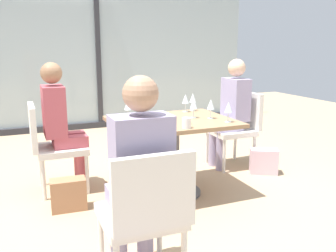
{
  "coord_description": "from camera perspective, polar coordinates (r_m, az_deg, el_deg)",
  "views": [
    {
      "loc": [
        -1.33,
        -3.1,
        1.42
      ],
      "look_at": [
        0.0,
        0.1,
        0.65
      ],
      "focal_mm": 39.34,
      "sensor_mm": 36.0,
      "label": 1
    }
  ],
  "objects": [
    {
      "name": "ground_plane",
      "position": [
        3.66,
        0.61,
        -10.31
      ],
      "size": [
        12.0,
        12.0,
        0.0
      ],
      "primitive_type": "plane",
      "color": "tan"
    },
    {
      "name": "window_wall_backdrop",
      "position": [
        6.44,
        -10.79,
        10.46
      ],
      "size": [
        5.5,
        0.1,
        2.7
      ],
      "color": "#A5B7BC",
      "rests_on": "ground_plane"
    },
    {
      "name": "dining_table_main",
      "position": [
        3.49,
        0.63,
        -2.22
      ],
      "size": [
        1.12,
        0.89,
        0.73
      ],
      "color": "#997551",
      "rests_on": "ground_plane"
    },
    {
      "name": "chair_far_left",
      "position": [
        3.72,
        -17.71,
        -2.43
      ],
      "size": [
        0.5,
        0.46,
        0.87
      ],
      "color": "silver",
      "rests_on": "ground_plane"
    },
    {
      "name": "chair_front_left",
      "position": [
        2.15,
        -3.56,
        -12.96
      ],
      "size": [
        0.46,
        0.5,
        0.87
      ],
      "color": "silver",
      "rests_on": "ground_plane"
    },
    {
      "name": "chair_far_right",
      "position": [
        4.41,
        10.8,
        0.24
      ],
      "size": [
        0.5,
        0.46,
        0.87
      ],
      "color": "silver",
      "rests_on": "ground_plane"
    },
    {
      "name": "person_far_left",
      "position": [
        3.69,
        -16.24,
        0.77
      ],
      "size": [
        0.39,
        0.34,
        1.26
      ],
      "color": "#B24C56",
      "rests_on": "ground_plane"
    },
    {
      "name": "person_front_left",
      "position": [
        2.17,
        -4.58,
        -6.93
      ],
      "size": [
        0.34,
        0.39,
        1.26
      ],
      "color": "#9E93B7",
      "rests_on": "ground_plane"
    },
    {
      "name": "person_far_right",
      "position": [
        4.32,
        9.69,
        2.76
      ],
      "size": [
        0.39,
        0.34,
        1.26
      ],
      "color": "#9E93B7",
      "rests_on": "ground_plane"
    },
    {
      "name": "wine_glass_0",
      "position": [
        3.36,
        9.35,
        2.81
      ],
      "size": [
        0.07,
        0.07,
        0.18
      ],
      "color": "silver",
      "rests_on": "dining_table_main"
    },
    {
      "name": "wine_glass_1",
      "position": [
        3.83,
        2.72,
        4.15
      ],
      "size": [
        0.07,
        0.07,
        0.18
      ],
      "color": "silver",
      "rests_on": "dining_table_main"
    },
    {
      "name": "wine_glass_2",
      "position": [
        3.5,
        6.64,
        3.28
      ],
      "size": [
        0.07,
        0.07,
        0.18
      ],
      "color": "silver",
      "rests_on": "dining_table_main"
    },
    {
      "name": "wine_glass_3",
      "position": [
        3.91,
        3.86,
        4.3
      ],
      "size": [
        0.07,
        0.07,
        0.18
      ],
      "color": "silver",
      "rests_on": "dining_table_main"
    },
    {
      "name": "wine_glass_4",
      "position": [
        3.52,
        3.98,
        3.38
      ],
      "size": [
        0.07,
        0.07,
        0.18
      ],
      "color": "silver",
      "rests_on": "dining_table_main"
    },
    {
      "name": "wine_glass_5",
      "position": [
        3.47,
        -6.25,
        3.19
      ],
      "size": [
        0.07,
        0.07,
        0.18
      ],
      "color": "silver",
      "rests_on": "dining_table_main"
    },
    {
      "name": "coffee_cup",
      "position": [
        3.09,
        2.87,
        0.47
      ],
      "size": [
        0.08,
        0.08,
        0.09
      ],
      "primitive_type": "cylinder",
      "color": "white",
      "rests_on": "dining_table_main"
    },
    {
      "name": "cell_phone_on_table",
      "position": [
        3.43,
        -1.55,
        0.99
      ],
      "size": [
        0.12,
        0.16,
        0.01
      ],
      "primitive_type": "cube",
      "rotation": [
        0.0,
        0.0,
        0.35
      ],
      "color": "black",
      "rests_on": "dining_table_main"
    },
    {
      "name": "handbag_0",
      "position": [
        3.38,
        -15.16,
        -10.2
      ],
      "size": [
        0.31,
        0.18,
        0.28
      ],
      "primitive_type": "cube",
      "rotation": [
        0.0,
        0.0,
        -0.06
      ],
      "color": "#A3704C",
      "rests_on": "ground_plane"
    },
    {
      "name": "handbag_2",
      "position": [
        4.27,
        14.61,
        -5.32
      ],
      "size": [
        0.34,
        0.28,
        0.28
      ],
      "primitive_type": "cube",
      "rotation": [
        0.0,
        0.0,
        -0.49
      ],
      "color": "beige",
      "rests_on": "ground_plane"
    }
  ]
}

